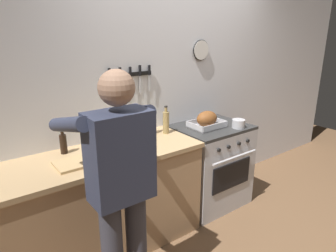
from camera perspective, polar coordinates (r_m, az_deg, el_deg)
The scene contains 10 objects.
wall_back at distance 3.23m, azimuth 1.20°, elevation 7.68°, with size 6.00×0.13×2.60m.
counter_block at distance 2.68m, azimuth -15.20°, elevation -14.78°, with size 2.03×0.65×0.90m.
stove at distance 3.37m, azimuth 7.91°, elevation -7.27°, with size 0.76×0.67×0.90m.
person_cook at distance 1.93m, azimuth -9.08°, elevation -10.68°, with size 0.51×0.63×1.66m.
roasting_pan at distance 3.13m, azimuth 7.35°, elevation 1.11°, with size 0.35×0.26×0.17m.
saucepan at distance 3.18m, azimuth 13.16°, elevation 0.44°, with size 0.13×0.13×0.09m.
cutting_board at distance 2.39m, azimuth -16.35°, elevation -6.50°, with size 0.36×0.24×0.02m, color tan.
bottle_vinegar at distance 2.91m, azimuth -0.39°, elevation 0.78°, with size 0.06×0.06×0.27m.
bottle_soy_sauce at distance 2.59m, azimuth -19.16°, elevation -3.12°, with size 0.06×0.06×0.21m.
bottle_olive_oil at distance 2.88m, azimuth -3.48°, elevation 0.56°, with size 0.06×0.06×0.27m.
Camera 1 is at (-1.96, -1.16, 1.86)m, focal length 32.27 mm.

